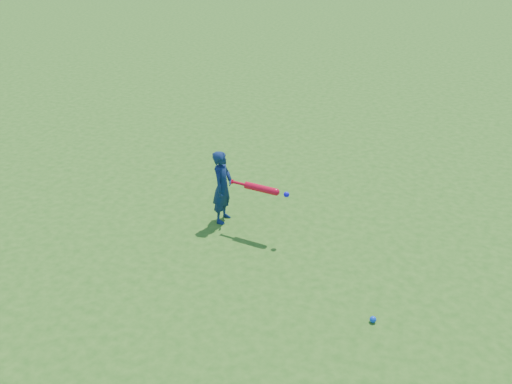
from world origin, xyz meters
TOP-DOWN VIEW (x-y plane):
  - ground at (0.00, 0.00)m, footprint 80.00×80.00m
  - child at (-0.36, -0.04)m, footprint 0.25×0.37m
  - ground_ball_blue at (1.90, -1.45)m, footprint 0.07×0.07m
  - bat_swing at (0.26, -0.18)m, footprint 0.81×0.17m

SIDE VIEW (x-z plane):
  - ground at x=0.00m, z-range 0.00..0.00m
  - ground_ball_blue at x=1.90m, z-range 0.00..0.07m
  - child at x=-0.36m, z-range 0.00..1.01m
  - bat_swing at x=0.26m, z-range 0.60..0.69m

